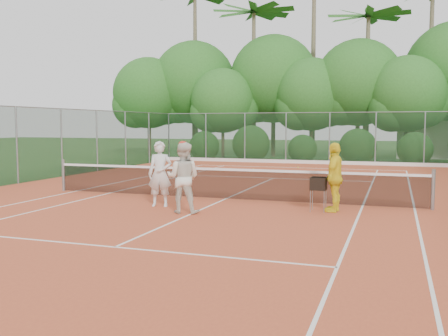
# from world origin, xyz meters

# --- Properties ---
(ground) EXTENTS (120.00, 120.00, 0.00)m
(ground) POSITION_xyz_m (0.00, 0.00, 0.00)
(ground) COLOR #25491A
(ground) RESTS_ON ground
(clay_court) EXTENTS (18.00, 36.00, 0.02)m
(clay_court) POSITION_xyz_m (0.00, 0.00, 0.01)
(clay_court) COLOR #BF4F2C
(clay_court) RESTS_ON ground
(tennis_net) EXTENTS (11.97, 0.10, 1.10)m
(tennis_net) POSITION_xyz_m (0.00, 0.00, 0.53)
(tennis_net) COLOR gray
(tennis_net) RESTS_ON clay_court
(player_white) EXTENTS (0.76, 0.59, 1.84)m
(player_white) POSITION_xyz_m (-1.30, -1.86, 0.94)
(player_white) COLOR silver
(player_white) RESTS_ON clay_court
(player_center_grp) EXTENTS (0.97, 0.80, 1.88)m
(player_center_grp) POSITION_xyz_m (-0.27, -2.59, 0.95)
(player_center_grp) COLOR silver
(player_center_grp) RESTS_ON clay_court
(player_yellow) EXTENTS (0.59, 1.13, 1.83)m
(player_yellow) POSITION_xyz_m (3.45, -1.12, 0.94)
(player_yellow) COLOR yellow
(player_yellow) RESTS_ON clay_court
(ball_hopper) EXTENTS (0.40, 0.40, 0.92)m
(ball_hopper) POSITION_xyz_m (3.04, -1.26, 0.75)
(ball_hopper) COLOR gray
(ball_hopper) RESTS_ON clay_court
(stray_ball_a) EXTENTS (0.07, 0.07, 0.07)m
(stray_ball_a) POSITION_xyz_m (-1.87, 9.94, 0.05)
(stray_ball_a) COLOR #EFF138
(stray_ball_a) RESTS_ON clay_court
(stray_ball_b) EXTENTS (0.07, 0.07, 0.07)m
(stray_ball_b) POSITION_xyz_m (2.07, 12.84, 0.05)
(stray_ball_b) COLOR #B3CF30
(stray_ball_b) RESTS_ON clay_court
(stray_ball_c) EXTENTS (0.07, 0.07, 0.07)m
(stray_ball_c) POSITION_xyz_m (0.06, 11.78, 0.05)
(stray_ball_c) COLOR yellow
(stray_ball_c) RESTS_ON clay_court
(court_markings) EXTENTS (11.03, 23.83, 0.01)m
(court_markings) POSITION_xyz_m (0.00, 0.00, 0.02)
(court_markings) COLOR white
(court_markings) RESTS_ON clay_court
(fence_back) EXTENTS (18.07, 0.07, 3.00)m
(fence_back) POSITION_xyz_m (0.00, 15.00, 1.52)
(fence_back) COLOR #19381E
(fence_back) RESTS_ON clay_court
(tropical_treeline) EXTENTS (32.10, 8.49, 15.03)m
(tropical_treeline) POSITION_xyz_m (1.43, 20.22, 5.11)
(tropical_treeline) COLOR brown
(tropical_treeline) RESTS_ON ground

